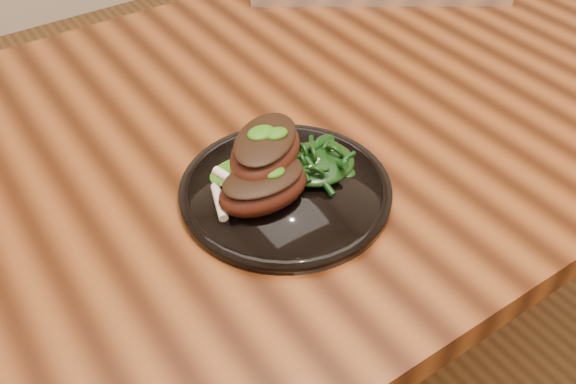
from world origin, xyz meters
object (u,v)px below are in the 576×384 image
Objects in this scene: plate at (286,190)px; greens_heap at (317,159)px; desk at (303,152)px; lamb_chop_front at (263,186)px.

plate is 0.05m from greens_heap.
desk is 0.21m from plate.
plate reaches higher than desk.
lamb_chop_front reaches higher than plate.
lamb_chop_front is at bearing -137.42° from desk.
lamb_chop_front is at bearing -166.58° from plate.
plate is (-0.13, -0.14, 0.09)m from desk.
lamb_chop_front reaches higher than desk.
desk is 0.19m from greens_heap.
desk is at bearing 60.46° from greens_heap.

